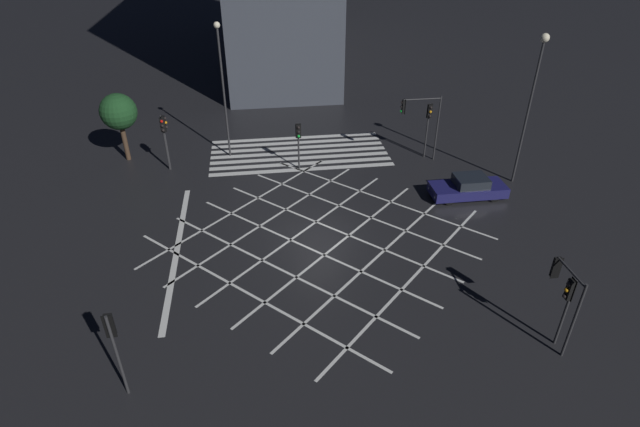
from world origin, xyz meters
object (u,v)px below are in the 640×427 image
traffic_light_sw_main (419,115)px  waiting_car (468,188)px  traffic_light_se_cross (164,133)px  traffic_light_median_south (298,137)px  street_lamp_east (222,76)px  street_lamp_west (534,84)px  traffic_light_nw_cross (564,286)px  traffic_light_se_main (165,131)px  traffic_light_nw_main (567,298)px  traffic_light_ne_cross (113,338)px  street_tree_near (118,112)px  traffic_light_sw_cross (429,120)px

traffic_light_sw_main → waiting_car: 6.25m
traffic_light_se_cross → traffic_light_median_south: size_ratio=1.14×
street_lamp_east → street_lamp_west: bearing=160.4°
traffic_light_nw_cross → traffic_light_se_main: bearing=43.9°
traffic_light_nw_main → traffic_light_se_cross: size_ratio=0.90×
waiting_car → street_lamp_east: bearing=-28.9°
traffic_light_ne_cross → street_tree_near: size_ratio=0.80×
traffic_light_nw_cross → waiting_car: (-1.17, -11.52, -2.01)m
traffic_light_nw_cross → traffic_light_se_main: 24.76m
traffic_light_sw_cross → street_lamp_east: bearing=-99.1°
street_lamp_west → traffic_light_nw_cross: bearing=69.6°
traffic_light_nw_main → traffic_light_sw_cross: size_ratio=0.85×
traffic_light_sw_main → traffic_light_median_south: 8.18m
traffic_light_nw_main → traffic_light_median_south: traffic_light_nw_main is taller
traffic_light_se_main → street_lamp_west: bearing=-12.3°
traffic_light_nw_main → waiting_car: size_ratio=0.73×
street_tree_near → street_lamp_east: bearing=177.1°
traffic_light_nw_main → traffic_light_se_main: size_ratio=0.87×
traffic_light_se_cross → traffic_light_sw_main: 16.76m
street_lamp_west → waiting_car: (3.68, 1.52, -5.76)m
traffic_light_nw_main → street_tree_near: (20.28, -20.27, 1.06)m
traffic_light_se_main → traffic_light_nw_main: bearing=-46.8°
traffic_light_sw_main → traffic_light_nw_cross: bearing=91.7°
traffic_light_median_south → street_tree_near: 12.17m
traffic_light_nw_main → traffic_light_nw_cross: bearing=-93.5°
traffic_light_median_south → street_lamp_west: bearing=75.0°
traffic_light_se_cross → traffic_light_sw_main: bearing=87.1°
traffic_light_nw_main → traffic_light_sw_main: 17.34m
traffic_light_sw_cross → traffic_light_nw_cross: size_ratio=1.08×
traffic_light_nw_main → traffic_light_se_cross: bearing=-46.6°
traffic_light_sw_cross → street_lamp_east: (13.60, -2.18, 2.86)m
traffic_light_sw_cross → traffic_light_se_cross: traffic_light_sw_cross is taller
waiting_car → traffic_light_ne_cross: bearing=33.9°
traffic_light_ne_cross → traffic_light_se_main: 18.30m
traffic_light_sw_cross → traffic_light_ne_cross: size_ratio=1.04×
traffic_light_sw_cross → waiting_car: bearing=8.0°
traffic_light_nw_main → traffic_light_nw_cross: 0.49m
traffic_light_sw_main → waiting_car: size_ratio=1.00×
traffic_light_ne_cross → traffic_light_sw_main: bearing=-43.0°
traffic_light_sw_main → street_tree_near: 20.03m
traffic_light_se_main → street_lamp_east: size_ratio=0.42×
traffic_light_ne_cross → street_lamp_east: (-3.41, -19.95, 2.97)m
waiting_car → street_lamp_west: bearing=-157.5°
traffic_light_ne_cross → traffic_light_sw_cross: bearing=-43.7°
traffic_light_median_south → waiting_car: (-9.77, 5.13, -1.70)m
traffic_light_sw_main → traffic_light_se_main: size_ratio=1.19×
traffic_light_nw_cross → traffic_light_sw_main: traffic_light_sw_main is taller
traffic_light_sw_cross → traffic_light_se_cross: 17.57m
traffic_light_sw_cross → street_tree_near: (20.65, -2.54, 0.65)m
traffic_light_se_cross → waiting_car: size_ratio=0.81×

